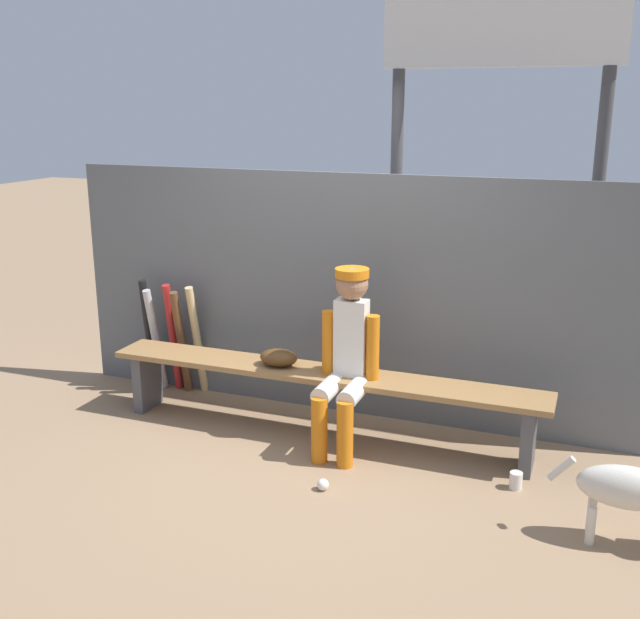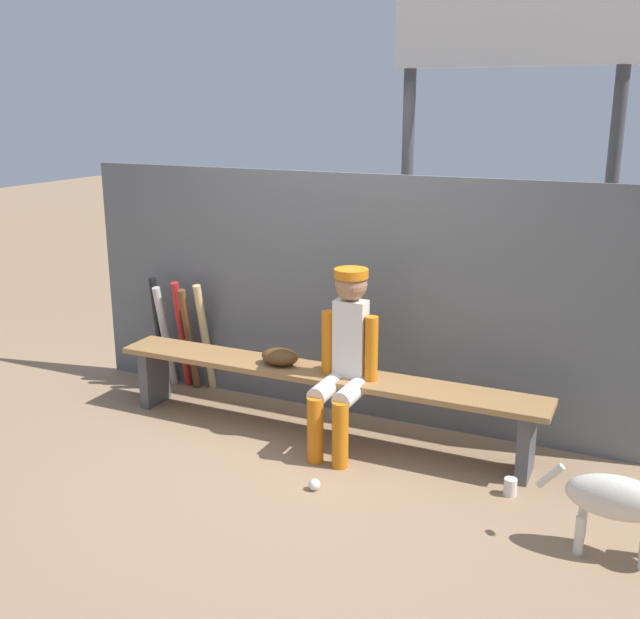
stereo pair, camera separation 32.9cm
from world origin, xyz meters
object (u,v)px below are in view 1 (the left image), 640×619
(cup_on_bench, at_px, (330,361))
(baseball_glove, at_px, (279,358))
(bat_aluminum_black, at_px, (149,335))
(player_seated, at_px, (346,354))
(baseball, at_px, (323,485))
(bat_wood_dark, at_px, (181,342))
(dog, at_px, (638,490))
(dugout_bench, at_px, (320,384))
(bat_wood_natural, at_px, (197,340))
(cup_on_ground, at_px, (516,481))
(bat_aluminum_silver, at_px, (156,340))
(scoreboard, at_px, (507,80))
(bat_aluminum_red, at_px, (173,338))

(cup_on_bench, bearing_deg, baseball_glove, -169.60)
(bat_aluminum_black, bearing_deg, player_seated, -14.07)
(bat_aluminum_black, relative_size, baseball, 12.71)
(bat_wood_dark, height_order, dog, bat_wood_dark)
(player_seated, bearing_deg, dugout_bench, 154.07)
(cup_on_bench, bearing_deg, bat_aluminum_black, 170.22)
(player_seated, distance_m, bat_aluminum_black, 1.95)
(baseball, relative_size, dog, 0.09)
(bat_wood_natural, distance_m, cup_on_ground, 2.75)
(bat_aluminum_silver, bearing_deg, scoreboard, 23.27)
(baseball_glove, distance_m, bat_aluminum_silver, 1.31)
(dog, bearing_deg, bat_aluminum_red, 163.05)
(bat_aluminum_black, distance_m, baseball, 2.28)
(bat_wood_dark, distance_m, cup_on_ground, 2.85)
(scoreboard, bearing_deg, baseball_glove, -132.01)
(bat_wood_dark, height_order, scoreboard, scoreboard)
(bat_aluminum_black, bearing_deg, cup_on_ground, -11.86)
(cup_on_ground, xyz_separation_m, cup_on_bench, (-1.37, 0.35, 0.50))
(bat_aluminum_silver, bearing_deg, player_seated, -14.08)
(bat_wood_dark, bearing_deg, bat_aluminum_silver, -179.58)
(baseball_glove, xyz_separation_m, bat_aluminum_red, (-1.12, 0.38, -0.09))
(dugout_bench, xyz_separation_m, bat_aluminum_black, (-1.65, 0.36, 0.07))
(player_seated, distance_m, scoreboard, 2.49)
(bat_wood_dark, xyz_separation_m, scoreboard, (2.32, 1.10, 2.04))
(bat_aluminum_black, bearing_deg, scoreboard, 22.33)
(dugout_bench, distance_m, bat_aluminum_red, 1.48)
(bat_aluminum_red, xyz_separation_m, bat_aluminum_black, (-0.22, -0.01, 0.00))
(cup_on_ground, bearing_deg, dugout_bench, 168.64)
(cup_on_bench, bearing_deg, cup_on_ground, -14.41)
(bat_aluminum_red, relative_size, cup_on_bench, 8.51)
(player_seated, xyz_separation_m, bat_wood_dark, (-1.57, 0.46, -0.24))
(bat_aluminum_black, bearing_deg, bat_aluminum_red, 3.92)
(player_seated, bearing_deg, bat_aluminum_silver, 165.92)
(dugout_bench, height_order, bat_wood_dark, bat_wood_dark)
(baseball, bearing_deg, bat_aluminum_red, 147.45)
(dugout_bench, xyz_separation_m, dog, (2.08, -0.70, -0.06))
(bat_aluminum_silver, xyz_separation_m, baseball, (1.87, -1.07, -0.41))
(cup_on_ground, relative_size, dog, 0.13)
(bat_aluminum_black, xyz_separation_m, cup_on_ground, (3.07, -0.64, -0.42))
(player_seated, xyz_separation_m, scoreboard, (0.75, 1.55, 1.80))
(player_seated, bearing_deg, scoreboard, 64.23)
(baseball, height_order, cup_on_bench, cup_on_bench)
(bat_wood_dark, distance_m, bat_aluminum_red, 0.10)
(dugout_bench, bearing_deg, bat_wood_dark, 165.61)
(player_seated, height_order, bat_wood_dark, player_seated)
(dugout_bench, height_order, cup_on_bench, cup_on_bench)
(cup_on_ground, bearing_deg, baseball_glove, 170.69)
(bat_wood_dark, distance_m, cup_on_bench, 1.42)
(bat_wood_dark, height_order, baseball, bat_wood_dark)
(cup_on_ground, height_order, cup_on_bench, cup_on_bench)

